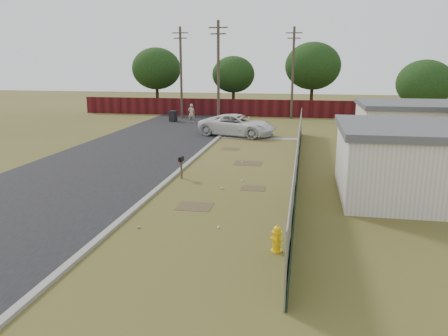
% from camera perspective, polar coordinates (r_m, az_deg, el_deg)
% --- Properties ---
extents(ground, '(120.00, 120.00, 0.00)m').
position_cam_1_polar(ground, '(22.08, 1.38, -1.08)').
color(ground, brown).
rests_on(ground, ground).
extents(street, '(15.10, 60.00, 0.12)m').
position_cam_1_polar(street, '(31.36, -8.53, 3.23)').
color(street, black).
rests_on(street, ground).
extents(chainlink_fence, '(0.10, 27.06, 2.02)m').
position_cam_1_polar(chainlink_fence, '(22.64, 9.63, 1.17)').
color(chainlink_fence, gray).
rests_on(chainlink_fence, ground).
extents(privacy_fence, '(30.00, 0.12, 1.80)m').
position_cam_1_polar(privacy_fence, '(47.27, -0.98, 7.94)').
color(privacy_fence, '#4B1014').
rests_on(privacy_fence, ground).
extents(utility_poles, '(12.60, 8.24, 9.00)m').
position_cam_1_polar(utility_poles, '(42.35, 0.97, 12.42)').
color(utility_poles, '#4A3E31').
rests_on(utility_poles, ground).
extents(houses, '(9.30, 17.24, 3.10)m').
position_cam_1_polar(houses, '(25.36, 24.85, 3.19)').
color(houses, beige).
rests_on(houses, ground).
extents(horizon_trees, '(33.32, 31.94, 7.78)m').
position_cam_1_polar(horizon_trees, '(44.73, 7.44, 12.29)').
color(horizon_trees, '#301F15').
rests_on(horizon_trees, ground).
extents(fire_hydrant, '(0.40, 0.41, 0.87)m').
position_cam_1_polar(fire_hydrant, '(13.47, 6.90, -9.21)').
color(fire_hydrant, yellow).
rests_on(fire_hydrant, ground).
extents(mailbox, '(0.19, 0.48, 1.11)m').
position_cam_1_polar(mailbox, '(21.57, -5.61, 0.91)').
color(mailbox, brown).
rests_on(mailbox, ground).
extents(pickup_truck, '(6.51, 4.24, 1.67)m').
position_cam_1_polar(pickup_truck, '(34.24, 1.79, 5.63)').
color(pickup_truck, silver).
rests_on(pickup_truck, ground).
extents(pedestrian, '(0.72, 0.54, 1.79)m').
position_cam_1_polar(pedestrian, '(41.73, -4.27, 7.13)').
color(pedestrian, tan).
rests_on(pedestrian, ground).
extents(trash_bin, '(0.80, 0.87, 1.05)m').
position_cam_1_polar(trash_bin, '(42.79, -6.66, 6.76)').
color(trash_bin, black).
rests_on(trash_bin, ground).
extents(scattered_litter, '(2.80, 10.87, 0.07)m').
position_cam_1_polar(scattered_litter, '(19.28, -0.80, -3.16)').
color(scattered_litter, silver).
rests_on(scattered_litter, ground).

